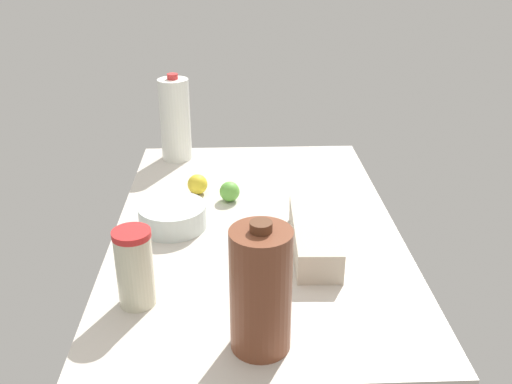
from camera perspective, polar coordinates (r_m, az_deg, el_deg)
name	(u,v)px	position (r cm, az deg, el deg)	size (l,w,h in cm)	color
countertop	(256,230)	(156.54, 0.00, -3.81)	(120.00, 76.00, 3.00)	beige
tumbler_cup	(135,268)	(123.72, -12.03, -7.42)	(8.12, 8.12, 17.73)	beige
chocolate_milk_jug	(261,290)	(107.54, 0.48, -9.79)	(11.70, 11.70, 27.15)	brown
milk_jug	(175,119)	(197.73, -8.09, 7.20)	(10.36, 10.36, 29.78)	white
mixing_bowl	(173,216)	(155.41, -8.32, -2.37)	(18.18, 18.18, 6.35)	silver
egg_carton	(314,236)	(143.58, 5.85, -4.42)	(31.75, 10.60, 7.54)	beige
lime_near_front	(230,192)	(168.23, -2.66, 0.05)	(5.96, 5.96, 5.96)	#62AD40
lemon_far_back	(197,184)	(173.50, -5.87, 0.78)	(6.08, 6.08, 6.08)	yellow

